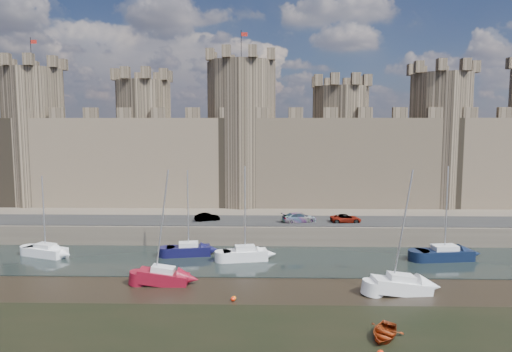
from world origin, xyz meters
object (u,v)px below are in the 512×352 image
at_px(sailboat_0, 46,251).
at_px(sailboat_5, 401,285).
at_px(car_3, 346,219).
at_px(sailboat_3, 444,253).
at_px(sailboat_2, 245,254).
at_px(sailboat_1, 189,249).
at_px(car_2, 299,217).
at_px(sailboat_4, 163,276).
at_px(car_1, 207,217).

height_order(sailboat_0, sailboat_5, sailboat_5).
relative_size(car_3, sailboat_3, 0.38).
distance_m(sailboat_2, sailboat_5, 17.65).
relative_size(sailboat_1, sailboat_3, 0.94).
distance_m(sailboat_0, sailboat_1, 16.66).
height_order(car_2, sailboat_5, sailboat_5).
bearing_deg(sailboat_2, sailboat_5, -44.71).
bearing_deg(sailboat_3, car_2, 144.20).
height_order(sailboat_0, sailboat_4, sailboat_4).
relative_size(sailboat_0, sailboat_1, 0.94).
distance_m(sailboat_0, sailboat_2, 23.39).
relative_size(sailboat_0, sailboat_5, 0.83).
bearing_deg(car_1, car_3, -110.30).
xyz_separation_m(sailboat_0, sailboat_4, (15.86, -9.01, 0.05)).
xyz_separation_m(car_3, sailboat_0, (-36.27, -8.20, -2.31)).
bearing_deg(car_2, sailboat_1, 104.26).
distance_m(car_2, sailboat_5, 20.89).
bearing_deg(sailboat_1, sailboat_2, -25.29).
distance_m(car_1, sailboat_3, 29.72).
xyz_separation_m(sailboat_2, sailboat_4, (-7.51, -7.91, -0.04)).
xyz_separation_m(car_2, sailboat_3, (15.89, -8.61, -2.35)).
bearing_deg(sailboat_1, car_2, 19.07).
xyz_separation_m(car_1, car_3, (18.47, -0.56, 0.01)).
xyz_separation_m(car_3, sailboat_2, (-12.91, -9.31, -2.22)).
height_order(sailboat_3, sailboat_5, sailboat_5).
relative_size(car_2, sailboat_5, 0.41).
distance_m(sailboat_1, sailboat_3, 29.37).
xyz_separation_m(car_1, sailboat_3, (28.19, -9.14, -2.23)).
xyz_separation_m(sailboat_1, sailboat_2, (6.72, -1.82, 0.05)).
xyz_separation_m(car_2, sailboat_0, (-30.10, -8.23, -2.42)).
xyz_separation_m(sailboat_0, sailboat_2, (23.36, -1.11, 0.09)).
xyz_separation_m(car_1, sailboat_0, (-17.80, -8.76, -2.30)).
bearing_deg(sailboat_4, sailboat_3, 15.81).
xyz_separation_m(car_2, sailboat_5, (7.91, -19.19, -2.37)).
relative_size(sailboat_3, sailboat_4, 0.96).
distance_m(car_3, sailboat_5, 19.36).
relative_size(car_2, car_3, 1.14).
height_order(sailboat_4, sailboat_5, sailboat_5).
bearing_deg(sailboat_2, car_3, 24.98).
relative_size(car_1, car_2, 0.73).
bearing_deg(sailboat_2, sailboat_1, 154.00).
height_order(car_2, car_3, car_2).
distance_m(car_3, sailboat_2, 16.07).
height_order(car_1, sailboat_4, sailboat_4).
height_order(sailboat_2, sailboat_3, sailboat_2).
bearing_deg(car_2, sailboat_5, -172.50).
distance_m(car_1, sailboat_4, 18.02).
bearing_deg(sailboat_0, car_1, 45.76).
distance_m(car_1, sailboat_1, 8.43).
relative_size(car_1, sailboat_2, 0.31).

